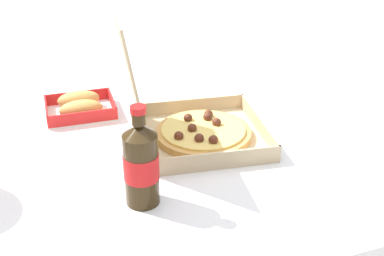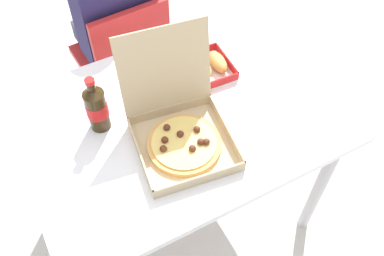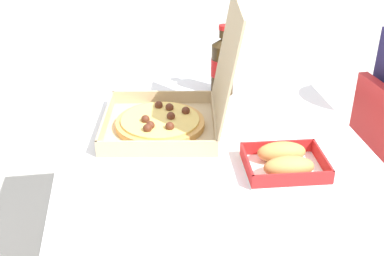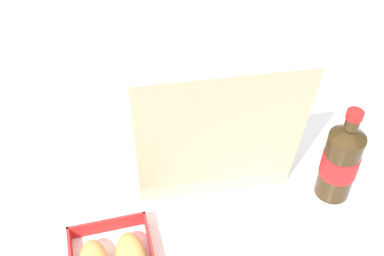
{
  "view_description": "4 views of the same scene",
  "coord_description": "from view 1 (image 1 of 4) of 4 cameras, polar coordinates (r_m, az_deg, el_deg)",
  "views": [
    {
      "loc": [
        -1.12,
        0.29,
        1.38
      ],
      "look_at": [
        -0.04,
        -0.1,
        0.77
      ],
      "focal_mm": 47.26,
      "sensor_mm": 36.0,
      "label": 1
    },
    {
      "loc": [
        -0.41,
        -0.87,
        1.9
      ],
      "look_at": [
        0.01,
        -0.09,
        0.76
      ],
      "focal_mm": 39.68,
      "sensor_mm": 36.0,
      "label": 2
    },
    {
      "loc": [
        1.13,
        -0.21,
        1.38
      ],
      "look_at": [
        0.02,
        -0.05,
        0.77
      ],
      "focal_mm": 44.53,
      "sensor_mm": 36.0,
      "label": 3
    },
    {
      "loc": [
        0.21,
        0.63,
        1.57
      ],
      "look_at": [
        -0.01,
        -0.11,
        0.8
      ],
      "focal_mm": 47.38,
      "sensor_mm": 36.0,
      "label": 4
    }
  ],
  "objects": [
    {
      "name": "dining_table",
      "position": [
        1.37,
        -4.58,
        -4.64
      ],
      "size": [
        1.1,
        0.8,
        0.74
      ],
      "color": "white",
      "rests_on": "ground_plane"
    },
    {
      "name": "pizza_box_open",
      "position": [
        1.29,
        -0.22,
        0.62
      ],
      "size": [
        0.36,
        0.4,
        0.35
      ],
      "color": "tan",
      "rests_on": "dining_table"
    },
    {
      "name": "bread_side_box",
      "position": [
        1.47,
        -12.53,
        2.45
      ],
      "size": [
        0.16,
        0.2,
        0.06
      ],
      "color": "white",
      "rests_on": "dining_table"
    },
    {
      "name": "cola_bottle",
      "position": [
        1.04,
        -5.77,
        -4.02
      ],
      "size": [
        0.07,
        0.07,
        0.22
      ],
      "color": "#33230F",
      "rests_on": "dining_table"
    },
    {
      "name": "paper_menu",
      "position": [
        1.7,
        -2.03,
        5.77
      ],
      "size": [
        0.24,
        0.2,
        0.0
      ],
      "primitive_type": "cube",
      "rotation": [
        0.0,
        0.0,
        -0.25
      ],
      "color": "white",
      "rests_on": "dining_table"
    }
  ]
}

